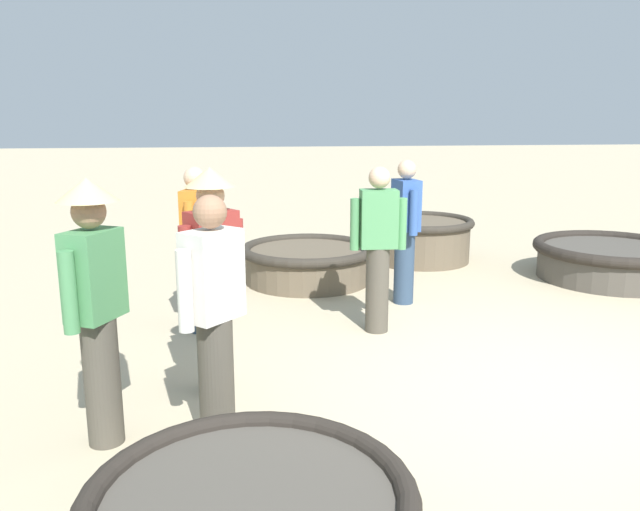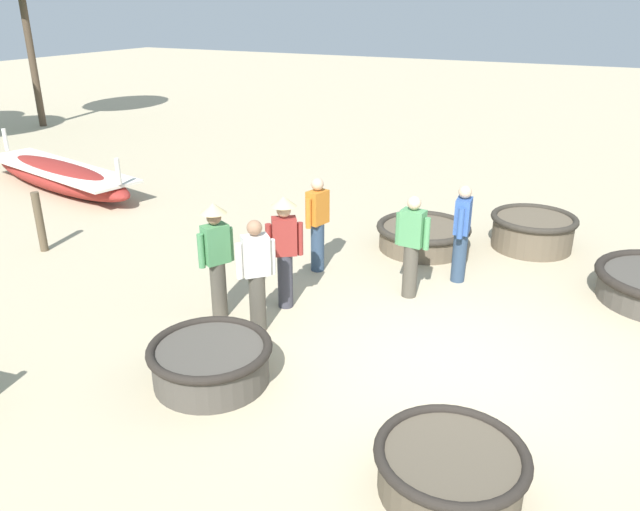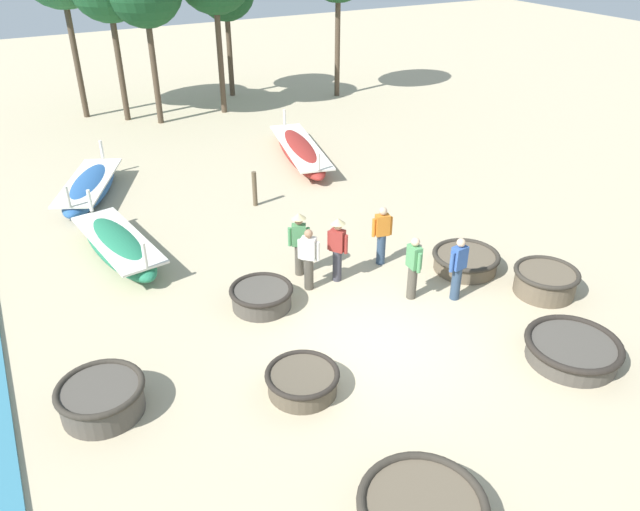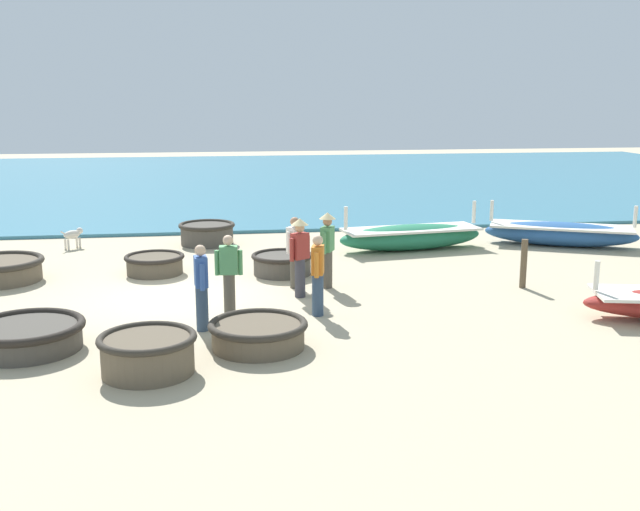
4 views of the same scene
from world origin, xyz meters
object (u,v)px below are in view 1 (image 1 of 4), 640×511
(fisherman_hauling, at_px, (198,246))
(fisherman_standing_right, at_px, (213,266))
(coracle_front_right, at_px, (420,237))
(fisherman_with_hat, at_px, (405,228))
(fisherman_crouching, at_px, (378,246))
(fisherman_by_coracle, at_px, (96,296))
(fisherman_standing_left, at_px, (214,316))
(coracle_far_left, at_px, (308,261))
(coracle_nearest, at_px, (611,259))

(fisherman_hauling, bearing_deg, fisherman_standing_right, -172.46)
(coracle_front_right, bearing_deg, fisherman_with_hat, 158.36)
(fisherman_crouching, xyz_separation_m, fisherman_hauling, (0.24, 1.67, 0.00))
(coracle_front_right, distance_m, fisherman_standing_right, 4.93)
(coracle_front_right, distance_m, fisherman_by_coracle, 5.87)
(fisherman_crouching, xyz_separation_m, fisherman_with_hat, (0.87, -0.51, 0.00))
(coracle_front_right, bearing_deg, fisherman_standing_left, 149.94)
(fisherman_standing_left, height_order, fisherman_by_coracle, fisherman_by_coracle)
(fisherman_crouching, bearing_deg, fisherman_standing_left, 142.49)
(fisherman_hauling, bearing_deg, coracle_far_left, -36.10)
(coracle_far_left, distance_m, fisherman_standing_left, 4.04)
(fisherman_standing_left, bearing_deg, fisherman_standing_right, 1.48)
(coracle_nearest, xyz_separation_m, fisherman_with_hat, (-0.64, 2.87, 0.58))
(fisherman_with_hat, bearing_deg, fisherman_standing_left, 144.64)
(fisherman_crouching, relative_size, fisherman_standing_left, 1.00)
(fisherman_crouching, relative_size, fisherman_with_hat, 1.00)
(coracle_nearest, bearing_deg, fisherman_crouching, 114.05)
(fisherman_hauling, bearing_deg, fisherman_crouching, -98.07)
(fisherman_hauling, bearing_deg, fisherman_standing_left, -174.64)
(fisherman_hauling, height_order, fisherman_by_coracle, fisherman_by_coracle)
(fisherman_standing_left, distance_m, fisherman_with_hat, 3.41)
(coracle_front_right, distance_m, coracle_far_left, 1.97)
(coracle_front_right, distance_m, coracle_nearest, 2.49)
(coracle_front_right, height_order, fisherman_standing_right, fisherman_standing_right)
(fisherman_with_hat, xyz_separation_m, fisherman_hauling, (-0.63, 2.18, 0.00))
(fisherman_by_coracle, bearing_deg, fisherman_hauling, -13.62)
(coracle_front_right, distance_m, fisherman_crouching, 3.20)
(fisherman_crouching, bearing_deg, fisherman_by_coracle, 129.96)
(fisherman_standing_right, bearing_deg, coracle_far_left, -19.03)
(fisherman_by_coracle, bearing_deg, fisherman_crouching, -50.04)
(fisherman_standing_left, relative_size, fisherman_by_coracle, 0.94)
(coracle_far_left, relative_size, fisherman_crouching, 1.07)
(coracle_front_right, height_order, fisherman_hauling, fisherman_hauling)
(coracle_nearest, bearing_deg, fisherman_with_hat, 102.53)
(coracle_far_left, bearing_deg, coracle_front_right, -61.67)
(coracle_far_left, relative_size, coracle_nearest, 0.88)
(fisherman_standing_left, xyz_separation_m, fisherman_with_hat, (2.78, -1.98, 0.00))
(coracle_front_right, xyz_separation_m, coracle_nearest, (-1.37, -2.08, -0.07))
(coracle_front_right, bearing_deg, fisherman_standing_right, 145.17)
(fisherman_by_coracle, bearing_deg, coracle_far_left, -24.85)
(coracle_front_right, bearing_deg, coracle_far_left, 118.33)
(coracle_far_left, height_order, fisherman_standing_right, fisherman_standing_right)
(coracle_far_left, bearing_deg, fisherman_hauling, 143.90)
(coracle_front_right, height_order, fisherman_standing_left, fisherman_standing_left)
(fisherman_crouching, bearing_deg, coracle_front_right, -24.36)
(fisherman_with_hat, height_order, fisherman_by_coracle, fisherman_by_coracle)
(fisherman_standing_right, relative_size, fisherman_by_coracle, 1.00)
(fisherman_crouching, xyz_separation_m, fisherman_standing_right, (-1.14, 1.49, 0.12))
(fisherman_crouching, relative_size, fisherman_hauling, 1.00)
(fisherman_crouching, height_order, fisherman_by_coracle, fisherman_by_coracle)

